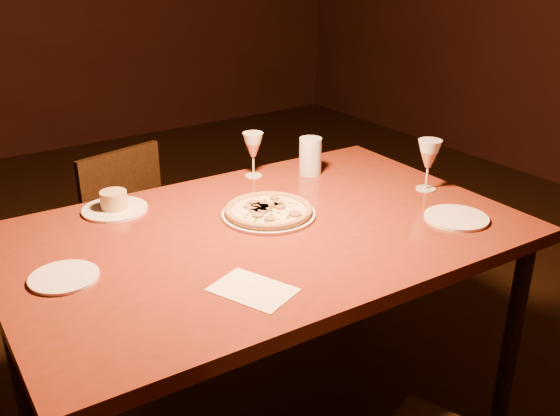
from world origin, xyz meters
TOP-DOWN VIEW (x-y plane):
  - floor at (0.00, 0.00)m, footprint 7.00×7.00m
  - dining_table at (-0.07, -0.20)m, footprint 1.53×1.02m
  - chair_far at (-0.12, 0.66)m, footprint 0.46×0.46m
  - pizza_plate at (-0.01, -0.13)m, footprint 0.29×0.29m
  - ramekin_saucer at (-0.38, 0.18)m, footprint 0.20×0.20m
  - wine_glass_far at (0.15, 0.20)m, footprint 0.07×0.07m
  - wine_glass_right at (0.56, -0.25)m, footprint 0.08×0.08m
  - water_tumbler at (0.33, 0.10)m, footprint 0.08×0.08m
  - side_plate_left at (-0.65, -0.16)m, footprint 0.17×0.17m
  - side_plate_near at (0.45, -0.48)m, footprint 0.19×0.19m
  - menu_card at (-0.28, -0.48)m, footprint 0.20×0.23m

SIDE VIEW (x-z plane):
  - floor at x=0.00m, z-range 0.00..0.00m
  - chair_far at x=-0.12m, z-range 0.05..0.85m
  - dining_table at x=-0.07m, z-range 0.33..1.13m
  - menu_card at x=-0.28m, z-range 0.80..0.81m
  - side_plate_left at x=-0.65m, z-range 0.80..0.81m
  - side_plate_near at x=0.45m, z-range 0.80..0.81m
  - pizza_plate at x=-0.01m, z-range 0.80..0.84m
  - ramekin_saucer at x=-0.38m, z-range 0.79..0.86m
  - water_tumbler at x=0.33m, z-range 0.80..0.94m
  - wine_glass_far at x=0.15m, z-range 0.80..0.97m
  - wine_glass_right at x=0.56m, z-range 0.80..0.98m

